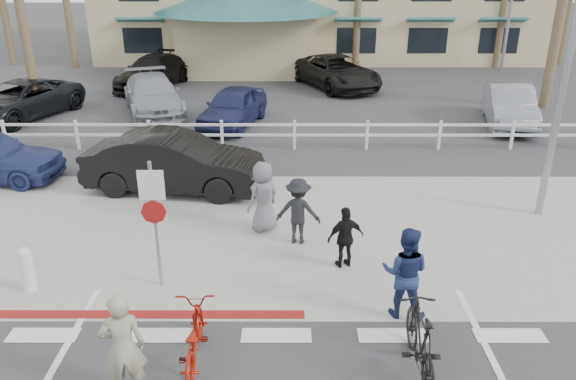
{
  "coord_description": "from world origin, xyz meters",
  "views": [
    {
      "loc": [
        0.21,
        -7.27,
        6.06
      ],
      "look_at": [
        0.2,
        3.49,
        1.5
      ],
      "focal_mm": 35.0,
      "sensor_mm": 36.0,
      "label": 1
    }
  ],
  "objects_px": {
    "bike_black": "(421,341)",
    "car_white_sedan": "(175,163)",
    "sign_post": "(155,219)",
    "bike_red": "(193,338)"
  },
  "relations": [
    {
      "from": "bike_black",
      "to": "car_white_sedan",
      "type": "bearing_deg",
      "value": -55.01
    },
    {
      "from": "sign_post",
      "to": "bike_red",
      "type": "bearing_deg",
      "value": -66.01
    },
    {
      "from": "bike_red",
      "to": "car_white_sedan",
      "type": "bearing_deg",
      "value": -79.65
    },
    {
      "from": "sign_post",
      "to": "bike_black",
      "type": "bearing_deg",
      "value": -28.52
    },
    {
      "from": "sign_post",
      "to": "car_white_sedan",
      "type": "height_order",
      "value": "sign_post"
    },
    {
      "from": "sign_post",
      "to": "bike_red",
      "type": "relative_size",
      "value": 1.6
    },
    {
      "from": "sign_post",
      "to": "car_white_sedan",
      "type": "bearing_deg",
      "value": 96.89
    },
    {
      "from": "bike_red",
      "to": "bike_black",
      "type": "bearing_deg",
      "value": 174.5
    },
    {
      "from": "bike_red",
      "to": "car_white_sedan",
      "type": "distance_m",
      "value": 7.27
    },
    {
      "from": "bike_black",
      "to": "car_white_sedan",
      "type": "height_order",
      "value": "car_white_sedan"
    }
  ]
}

